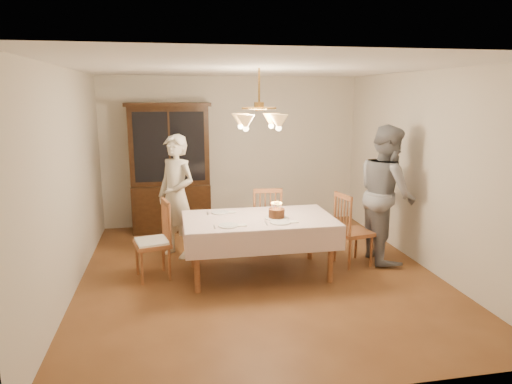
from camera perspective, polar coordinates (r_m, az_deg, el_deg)
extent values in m
plane|color=brown|center=(6.04, 0.36, -10.18)|extent=(5.00, 5.00, 0.00)
plane|color=white|center=(5.60, 0.39, 15.26)|extent=(5.00, 5.00, 0.00)
plane|color=beige|center=(8.12, -3.03, 5.07)|extent=(4.50, 0.00, 4.50)
plane|color=beige|center=(3.33, 8.70, -5.37)|extent=(4.50, 0.00, 4.50)
plane|color=beige|center=(5.70, -22.42, 1.16)|extent=(0.00, 5.00, 5.00)
plane|color=beige|center=(6.49, 20.28, 2.57)|extent=(0.00, 5.00, 5.00)
cube|color=brown|center=(5.81, 0.37, -3.50)|extent=(1.80, 1.00, 0.04)
cube|color=silver|center=(5.80, 0.37, -3.27)|extent=(1.90, 1.10, 0.01)
cylinder|color=brown|center=(5.43, -7.39, -8.89)|extent=(0.07, 0.07, 0.71)
cylinder|color=brown|center=(5.75, 9.31, -7.75)|extent=(0.07, 0.07, 0.71)
cylinder|color=brown|center=(6.22, -7.86, -6.15)|extent=(0.07, 0.07, 0.71)
cylinder|color=brown|center=(6.50, 6.79, -5.32)|extent=(0.07, 0.07, 0.71)
cube|color=black|center=(7.95, -10.47, -1.87)|extent=(1.30, 0.50, 0.80)
cube|color=black|center=(7.81, -10.77, 5.71)|extent=(1.30, 0.40, 1.30)
cube|color=black|center=(7.62, -10.77, 5.55)|extent=(1.14, 0.01, 1.14)
cube|color=black|center=(7.72, -10.97, 10.69)|extent=(1.38, 0.54, 0.06)
cube|color=brown|center=(6.69, 1.22, -3.87)|extent=(0.46, 0.45, 0.05)
cube|color=brown|center=(6.39, 1.50, 0.16)|extent=(0.40, 0.06, 0.06)
cylinder|color=brown|center=(6.95, 2.48, -5.30)|extent=(0.04, 0.04, 0.43)
cylinder|color=brown|center=(6.90, -0.48, -5.41)|extent=(0.04, 0.04, 0.43)
cylinder|color=brown|center=(6.63, 2.98, -6.16)|extent=(0.04, 0.04, 0.43)
cylinder|color=brown|center=(6.58, -0.13, -6.30)|extent=(0.04, 0.04, 0.43)
cube|color=brown|center=(5.92, -12.86, -6.34)|extent=(0.51, 0.52, 0.05)
cube|color=brown|center=(5.81, -11.26, -1.27)|extent=(0.12, 0.40, 0.06)
cylinder|color=brown|center=(6.14, -14.65, -8.08)|extent=(0.04, 0.04, 0.43)
cylinder|color=brown|center=(5.80, -14.07, -9.24)|extent=(0.04, 0.04, 0.43)
cylinder|color=brown|center=(6.19, -11.52, -7.74)|extent=(0.04, 0.04, 0.43)
cylinder|color=brown|center=(5.86, -10.76, -8.86)|extent=(0.04, 0.04, 0.43)
cube|color=silver|center=(5.91, -12.87, -6.01)|extent=(0.46, 0.47, 0.03)
cube|color=brown|center=(6.38, 12.12, -4.96)|extent=(0.50, 0.51, 0.05)
cube|color=brown|center=(6.14, 10.86, -0.54)|extent=(0.11, 0.40, 0.06)
cylinder|color=brown|center=(6.40, 14.20, -7.21)|extent=(0.04, 0.04, 0.43)
cylinder|color=brown|center=(6.68, 12.39, -6.30)|extent=(0.04, 0.04, 0.43)
cylinder|color=brown|center=(6.22, 11.63, -7.67)|extent=(0.04, 0.04, 0.43)
cylinder|color=brown|center=(6.50, 9.89, -6.71)|extent=(0.04, 0.04, 0.43)
imported|color=beige|center=(6.56, -9.91, -0.54)|extent=(0.75, 0.75, 1.75)
imported|color=slate|center=(6.57, 15.98, -0.17)|extent=(0.77, 0.96, 1.90)
cylinder|color=white|center=(5.77, 2.58, -3.24)|extent=(0.30, 0.30, 0.01)
cylinder|color=#3B1D0D|center=(5.76, 2.59, -2.64)|extent=(0.20, 0.20, 0.11)
cylinder|color=#598CD8|center=(5.75, 3.19, -1.74)|extent=(0.01, 0.01, 0.07)
sphere|color=#FFB23F|center=(5.74, 3.19, -1.35)|extent=(0.01, 0.01, 0.01)
cylinder|color=pink|center=(5.77, 3.08, -1.69)|extent=(0.01, 0.01, 0.07)
sphere|color=#FFB23F|center=(5.76, 3.08, -1.30)|extent=(0.01, 0.01, 0.01)
cylinder|color=#EACC66|center=(5.79, 2.89, -1.65)|extent=(0.01, 0.01, 0.07)
sphere|color=#FFB23F|center=(5.78, 2.89, -1.26)|extent=(0.01, 0.01, 0.01)
cylinder|color=#598CD8|center=(5.79, 2.65, -1.63)|extent=(0.01, 0.01, 0.07)
sphere|color=#FFB23F|center=(5.78, 2.65, -1.24)|extent=(0.01, 0.01, 0.01)
cylinder|color=pink|center=(5.79, 2.40, -1.63)|extent=(0.01, 0.01, 0.07)
sphere|color=#FFB23F|center=(5.78, 2.40, -1.25)|extent=(0.01, 0.01, 0.01)
cylinder|color=#EACC66|center=(5.78, 2.18, -1.66)|extent=(0.01, 0.01, 0.07)
sphere|color=#FFB23F|center=(5.77, 2.19, -1.28)|extent=(0.01, 0.01, 0.01)
cylinder|color=#598CD8|center=(5.76, 2.04, -1.71)|extent=(0.01, 0.01, 0.07)
sphere|color=#FFB23F|center=(5.75, 2.04, -1.32)|extent=(0.01, 0.01, 0.01)
cylinder|color=pink|center=(5.73, 1.99, -1.77)|extent=(0.01, 0.01, 0.07)
sphere|color=#FFB23F|center=(5.72, 1.99, -1.38)|extent=(0.01, 0.01, 0.01)
cylinder|color=#EACC66|center=(5.71, 2.04, -1.83)|extent=(0.01, 0.01, 0.07)
sphere|color=#FFB23F|center=(5.70, 2.05, -1.44)|extent=(0.01, 0.01, 0.01)
cylinder|color=#598CD8|center=(5.69, 2.20, -1.88)|extent=(0.01, 0.01, 0.07)
sphere|color=#FFB23F|center=(5.68, 2.20, -1.49)|extent=(0.01, 0.01, 0.01)
cylinder|color=pink|center=(5.68, 2.42, -1.91)|extent=(0.01, 0.01, 0.07)
sphere|color=#FFB23F|center=(5.67, 2.42, -1.52)|extent=(0.01, 0.01, 0.01)
cylinder|color=#EACC66|center=(5.67, 2.67, -1.92)|extent=(0.01, 0.01, 0.07)
sphere|color=#FFB23F|center=(5.67, 2.68, -1.52)|extent=(0.01, 0.01, 0.01)
cylinder|color=#598CD8|center=(5.68, 2.92, -1.90)|extent=(0.01, 0.01, 0.07)
sphere|color=#FFB23F|center=(5.67, 2.92, -1.51)|extent=(0.01, 0.01, 0.01)
cylinder|color=pink|center=(5.70, 3.10, -1.86)|extent=(0.01, 0.01, 0.07)
sphere|color=#FFB23F|center=(5.69, 3.10, -1.47)|extent=(0.01, 0.01, 0.01)
cylinder|color=#EACC66|center=(5.72, 3.20, -1.80)|extent=(0.01, 0.01, 0.07)
sphere|color=#FFB23F|center=(5.71, 3.20, -1.41)|extent=(0.01, 0.01, 0.01)
cylinder|color=white|center=(5.44, -3.48, -4.22)|extent=(0.24, 0.24, 0.02)
cube|color=silver|center=(5.42, -5.20, -4.34)|extent=(0.01, 0.16, 0.01)
cube|color=silver|center=(5.46, -1.76, -4.15)|extent=(0.10, 0.10, 0.01)
cylinder|color=white|center=(5.57, 3.04, -3.80)|extent=(0.25, 0.25, 0.02)
cube|color=silver|center=(5.54, 1.31, -3.94)|extent=(0.01, 0.16, 0.01)
cube|color=silver|center=(5.61, 4.74, -3.73)|extent=(0.10, 0.10, 0.01)
cylinder|color=white|center=(6.04, -4.55, -2.56)|extent=(0.23, 0.23, 0.02)
cube|color=silver|center=(6.03, -6.05, -2.66)|extent=(0.01, 0.16, 0.01)
cube|color=silver|center=(6.06, -3.06, -2.51)|extent=(0.10, 0.10, 0.01)
cylinder|color=#BF8C3F|center=(5.59, 0.39, 13.22)|extent=(0.02, 0.02, 0.40)
cylinder|color=#BF8C3F|center=(5.59, 0.39, 10.65)|extent=(0.12, 0.12, 0.10)
cone|color=#D8994C|center=(5.84, 1.94, 8.94)|extent=(0.22, 0.22, 0.18)
sphere|color=#FFD899|center=(5.84, 1.93, 8.25)|extent=(0.07, 0.07, 0.07)
cone|color=#D8994C|center=(5.76, -1.95, 8.90)|extent=(0.22, 0.22, 0.18)
sphere|color=#FFD899|center=(5.77, -1.95, 8.20)|extent=(0.07, 0.07, 0.07)
cone|color=#D8994C|center=(5.37, -1.30, 8.67)|extent=(0.22, 0.22, 0.18)
sphere|color=#FFD899|center=(5.38, -1.30, 7.93)|extent=(0.07, 0.07, 0.07)
cone|color=#D8994C|center=(5.45, 2.86, 8.71)|extent=(0.22, 0.22, 0.18)
sphere|color=#FFD899|center=(5.46, 2.85, 7.97)|extent=(0.07, 0.07, 0.07)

